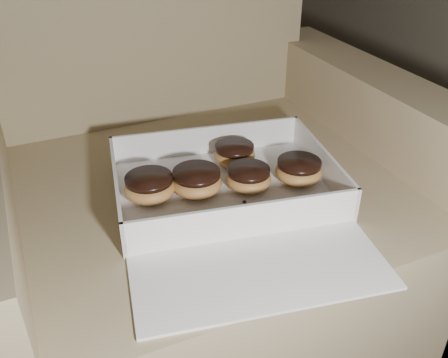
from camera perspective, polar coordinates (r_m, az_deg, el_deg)
armchair at (r=1.08m, az=-3.40°, el=-3.92°), size 0.93×0.79×0.97m
bakery_box at (r=0.88m, az=0.85°, el=-2.15°), size 0.46×0.51×0.07m
donut_a at (r=0.90m, az=2.83°, el=0.16°), size 0.08×0.08×0.04m
donut_b at (r=0.88m, az=-8.51°, el=-0.87°), size 0.09×0.09×0.04m
donut_c at (r=0.98m, az=1.19°, el=2.91°), size 0.08×0.08×0.04m
donut_d at (r=0.89m, az=-3.15°, el=-0.25°), size 0.09×0.09×0.05m
donut_e at (r=0.93m, az=8.53°, el=1.00°), size 0.09×0.09×0.04m
crumb_a at (r=0.87m, az=6.85°, el=-3.12°), size 0.01×0.01×0.00m
crumb_b at (r=0.87m, az=2.34°, el=-2.60°), size 0.01×0.01×0.00m
crumb_c at (r=0.89m, az=-3.66°, el=-2.03°), size 0.01×0.01×0.00m
crumb_d at (r=0.81m, az=-7.27°, el=-6.07°), size 0.01×0.01×0.00m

